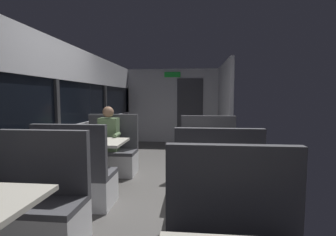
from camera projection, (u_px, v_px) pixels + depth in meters
ground_plane at (151, 193)px, 3.70m from camera, size 3.30×9.20×0.02m
carriage_window_panel_left at (56, 118)px, 3.74m from camera, size 0.09×8.48×2.30m
carriage_end_bulkhead at (174, 106)px, 7.76m from camera, size 2.90×0.11×2.30m
carriage_aisle_panel_right at (224, 108)px, 6.44m from camera, size 0.08×2.40×2.30m
bench_near_window_facing_entry at (35, 212)px, 2.38m from camera, size 0.95×0.50×1.10m
dining_table_mid_window at (96, 147)px, 3.89m from camera, size 0.90×0.70×0.74m
bench_mid_window_facing_end at (76, 181)px, 3.22m from camera, size 0.95×0.50×1.10m
bench_mid_window_facing_entry at (111, 156)px, 4.61m from camera, size 0.95×0.50×1.10m
dining_table_rear_aisle at (212, 152)px, 3.52m from camera, size 0.90×0.70×0.74m
bench_rear_aisle_facing_end at (216, 192)px, 2.85m from camera, size 0.95×0.50×1.10m
bench_rear_aisle_facing_entry at (208, 161)px, 4.24m from camera, size 0.95×0.50×1.10m
seated_passenger at (110, 146)px, 4.52m from camera, size 0.47×0.55×1.26m
coffee_cup_secondary at (211, 141)px, 3.59m from camera, size 0.07×0.07×0.09m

